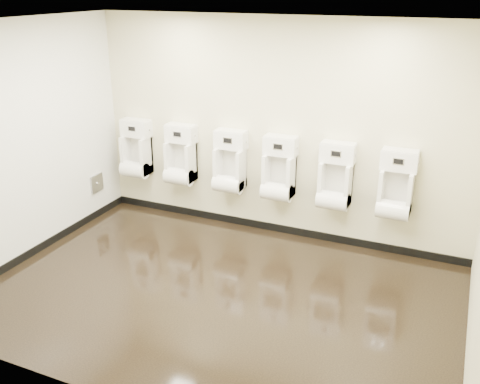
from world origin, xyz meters
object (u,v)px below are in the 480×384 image
object	(u,v)px
urinal_1	(180,159)
urinal_4	(335,181)
urinal_0	(136,153)
access_panel	(97,183)
urinal_5	(396,190)
urinal_2	(230,166)
urinal_3	(279,173)

from	to	relation	value
urinal_1	urinal_4	size ratio (longest dim) A/B	1.00
urinal_1	urinal_4	distance (m)	2.16
urinal_0	urinal_4	distance (m)	2.89
access_panel	urinal_5	size ratio (longest dim) A/B	0.31
access_panel	urinal_2	xyz separation A→B (m)	(1.89, 0.41, 0.39)
access_panel	urinal_3	xyz separation A→B (m)	(2.58, 0.41, 0.39)
access_panel	urinal_3	world-z (taller)	urinal_3
urinal_0	urinal_4	world-z (taller)	same
urinal_0	urinal_1	xyz separation A→B (m)	(0.72, 0.00, 0.00)
urinal_0	urinal_4	size ratio (longest dim) A/B	1.00
access_panel	urinal_2	distance (m)	1.97
urinal_0	urinal_2	bearing A→B (deg)	0.00
access_panel	urinal_2	world-z (taller)	urinal_2
urinal_4	urinal_3	bearing A→B (deg)	180.00
access_panel	urinal_4	xyz separation A→B (m)	(3.31, 0.41, 0.39)
urinal_2	urinal_4	world-z (taller)	same
urinal_2	urinal_4	size ratio (longest dim) A/B	1.00
access_panel	urinal_4	distance (m)	3.36
urinal_4	access_panel	bearing A→B (deg)	-173.00
urinal_1	urinal_5	size ratio (longest dim) A/B	1.00
urinal_0	urinal_3	xyz separation A→B (m)	(2.16, 0.00, 0.00)
urinal_1	urinal_3	xyz separation A→B (m)	(1.43, 0.00, 0.00)
urinal_1	urinal_5	xyz separation A→B (m)	(2.89, 0.00, 0.00)
urinal_2	access_panel	bearing A→B (deg)	-167.86
urinal_1	urinal_5	distance (m)	2.89
access_panel	urinal_3	size ratio (longest dim) A/B	0.31
urinal_1	urinal_4	bearing A→B (deg)	0.00
urinal_5	urinal_2	bearing A→B (deg)	180.00
access_panel	urinal_1	bearing A→B (deg)	19.56
urinal_3	urinal_5	distance (m)	1.45
urinal_1	urinal_4	world-z (taller)	same
access_panel	urinal_1	world-z (taller)	urinal_1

